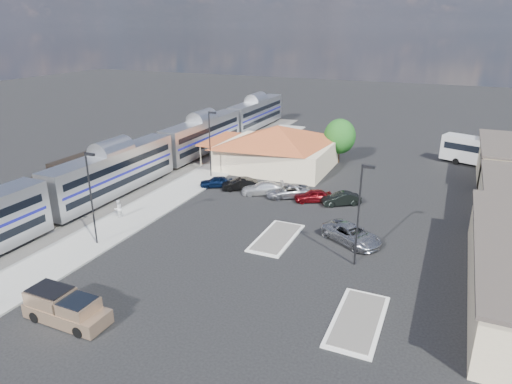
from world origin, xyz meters
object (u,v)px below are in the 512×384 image
at_px(suv, 352,234).
at_px(coach_bus, 488,152).
at_px(station_depot, 277,146).
at_px(pickup_truck, 67,308).

distance_m(suv, coach_bus, 34.30).
distance_m(station_depot, suv, 25.25).
distance_m(station_depot, coach_bus, 30.32).
height_order(station_depot, pickup_truck, station_depot).
xyz_separation_m(station_depot, pickup_truck, (0.03, -40.08, -2.11)).
bearing_deg(coach_bus, suv, 178.53).
relative_size(pickup_truck, suv, 1.02).
relative_size(station_depot, pickup_truck, 2.94).
bearing_deg(station_depot, coach_bus, 23.32).
relative_size(station_depot, coach_bus, 1.41).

